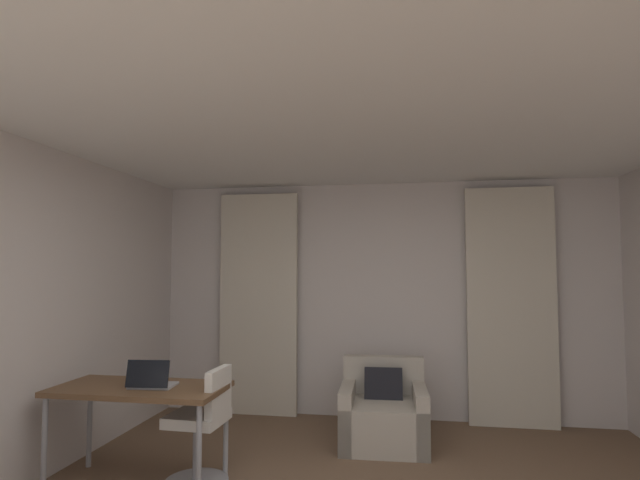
# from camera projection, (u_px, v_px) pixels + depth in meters

# --- Properties ---
(wall_window) EXTENTS (5.12, 0.06, 2.60)m
(wall_window) POSITION_uv_depth(u_px,v_px,m) (380.00, 299.00, 5.53)
(wall_window) COLOR silver
(wall_window) RESTS_ON ground
(ceiling) EXTENTS (5.12, 6.12, 0.06)m
(ceiling) POSITION_uv_depth(u_px,v_px,m) (352.00, 81.00, 2.63)
(ceiling) COLOR white
(ceiling) RESTS_ON wall_left
(curtain_left_panel) EXTENTS (0.90, 0.06, 2.50)m
(curtain_left_panel) POSITION_uv_depth(u_px,v_px,m) (259.00, 303.00, 5.62)
(curtain_left_panel) COLOR beige
(curtain_left_panel) RESTS_ON ground
(curtain_right_panel) EXTENTS (0.90, 0.06, 2.50)m
(curtain_right_panel) POSITION_uv_depth(u_px,v_px,m) (511.00, 306.00, 5.17)
(curtain_right_panel) COLOR beige
(curtain_right_panel) RESTS_ON ground
(armchair) EXTENTS (0.82, 0.79, 0.77)m
(armchair) POSITION_uv_depth(u_px,v_px,m) (384.00, 415.00, 4.61)
(armchair) COLOR #B2A899
(armchair) RESTS_ON ground
(desk) EXTENTS (1.29, 0.62, 0.74)m
(desk) POSITION_uv_depth(u_px,v_px,m) (140.00, 395.00, 3.75)
(desk) COLOR brown
(desk) RESTS_ON ground
(desk_chair) EXTENTS (0.48, 0.48, 0.88)m
(desk_chair) POSITION_uv_depth(u_px,v_px,m) (202.00, 433.00, 3.72)
(desk_chair) COLOR gray
(desk_chair) RESTS_ON ground
(laptop) EXTENTS (0.34, 0.27, 0.22)m
(laptop) POSITION_uv_depth(u_px,v_px,m) (152.00, 382.00, 3.70)
(laptop) COLOR #ADADB2
(laptop) RESTS_ON desk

